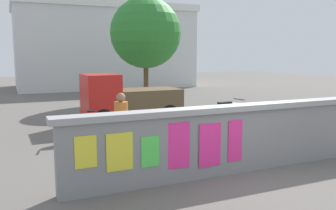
# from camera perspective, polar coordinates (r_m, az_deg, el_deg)

# --- Properties ---
(ground) EXTENTS (60.00, 60.00, 0.00)m
(ground) POSITION_cam_1_polar(r_m,az_deg,el_deg) (15.23, -6.65, -1.62)
(ground) COLOR #605B56
(poster_wall) EXTENTS (7.83, 0.42, 1.48)m
(poster_wall) POSITION_cam_1_polar(r_m,az_deg,el_deg) (7.95, 10.89, -5.11)
(poster_wall) COLOR gray
(poster_wall) RESTS_ON ground
(auto_rickshaw_truck) EXTENTS (3.62, 1.56, 1.85)m
(auto_rickshaw_truck) POSITION_cam_1_polar(r_m,az_deg,el_deg) (13.38, -6.56, 0.93)
(auto_rickshaw_truck) COLOR black
(auto_rickshaw_truck) RESTS_ON ground
(motorcycle) EXTENTS (1.89, 0.62, 0.87)m
(motorcycle) POSITION_cam_1_polar(r_m,az_deg,el_deg) (13.55, 9.50, -0.90)
(motorcycle) COLOR black
(motorcycle) RESTS_ON ground
(bicycle_near) EXTENTS (1.71, 0.44, 0.95)m
(bicycle_near) POSITION_cam_1_polar(r_m,az_deg,el_deg) (9.84, 11.59, -4.96)
(bicycle_near) COLOR black
(bicycle_near) RESTS_ON ground
(bicycle_far) EXTENTS (1.68, 0.50, 0.95)m
(bicycle_far) POSITION_cam_1_polar(r_m,az_deg,el_deg) (10.64, -12.92, -4.02)
(bicycle_far) COLOR black
(bicycle_far) RESTS_ON ground
(person_walking) EXTENTS (0.40, 0.40, 1.62)m
(person_walking) POSITION_cam_1_polar(r_m,az_deg,el_deg) (8.93, -7.47, -2.12)
(person_walking) COLOR #338CBF
(person_walking) RESTS_ON ground
(tree_roadside) EXTENTS (3.74, 3.74, 5.54)m
(tree_roadside) POSITION_cam_1_polar(r_m,az_deg,el_deg) (19.25, -3.59, 11.39)
(tree_roadside) COLOR brown
(tree_roadside) RESTS_ON ground
(building_background) EXTENTS (13.34, 7.17, 6.29)m
(building_background) POSITION_cam_1_polar(r_m,az_deg,el_deg) (29.08, -10.24, 9.18)
(building_background) COLOR silver
(building_background) RESTS_ON ground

